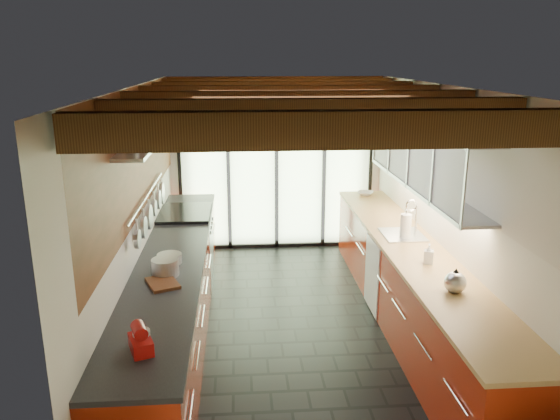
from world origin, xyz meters
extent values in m
plane|color=black|center=(0.00, 0.00, 0.00)|extent=(5.50, 5.50, 0.00)
plane|color=silver|center=(0.00, 2.75, 1.30)|extent=(3.20, 0.00, 3.20)
plane|color=silver|center=(0.00, -2.75, 1.30)|extent=(3.20, 0.00, 3.20)
plane|color=silver|center=(-1.60, 0.00, 1.30)|extent=(0.00, 5.50, 5.50)
plane|color=silver|center=(1.60, 0.00, 1.30)|extent=(0.00, 5.50, 5.50)
plane|color=#472814|center=(0.00, 0.00, 2.60)|extent=(5.50, 5.50, 0.00)
cube|color=#593316|center=(0.00, -2.25, 2.48)|extent=(3.14, 0.14, 0.22)
cube|color=#593316|center=(0.00, -1.35, 2.48)|extent=(3.14, 0.14, 0.22)
cube|color=#593316|center=(0.00, -0.45, 2.48)|extent=(3.14, 0.14, 0.22)
cube|color=#593316|center=(0.00, 0.45, 2.48)|extent=(3.14, 0.14, 0.22)
cube|color=#593316|center=(0.00, 1.35, 2.48)|extent=(3.14, 0.14, 0.22)
cube|color=#593316|center=(0.00, 2.25, 2.48)|extent=(3.14, 0.14, 0.22)
cube|color=brown|center=(0.00, 2.71, 2.35)|extent=(3.14, 0.06, 0.50)
plane|color=brown|center=(-1.57, 0.20, 1.98)|extent=(0.00, 4.90, 4.90)
plane|color=#C6EAAD|center=(0.00, 2.73, 1.08)|extent=(2.90, 0.00, 2.90)
cube|color=black|center=(-1.45, 2.72, 1.07)|extent=(0.05, 0.04, 2.15)
cube|color=black|center=(1.45, 2.72, 1.07)|extent=(0.05, 0.04, 2.15)
cube|color=black|center=(0.00, 2.69, 1.07)|extent=(0.06, 0.05, 2.15)
cube|color=black|center=(0.00, 2.69, 2.15)|extent=(2.90, 0.05, 0.06)
cylinder|color=red|center=(0.00, 2.67, 2.35)|extent=(0.34, 0.04, 0.34)
cylinder|color=beige|center=(0.00, 2.65, 2.35)|extent=(0.28, 0.02, 0.28)
cube|color=#A0250F|center=(-1.28, 0.00, 0.44)|extent=(0.65, 5.00, 0.88)
cube|color=black|center=(-1.28, 0.00, 0.90)|extent=(0.68, 5.00, 0.04)
cube|color=silver|center=(-1.28, 1.45, 0.44)|extent=(0.66, 0.90, 0.90)
cube|color=black|center=(-1.28, 1.45, 0.93)|extent=(0.65, 0.90, 0.06)
cube|color=#A0250F|center=(1.28, 0.00, 0.44)|extent=(0.65, 5.00, 0.88)
cube|color=tan|center=(1.28, 0.00, 0.90)|extent=(0.68, 5.00, 0.04)
cube|color=white|center=(0.95, 0.40, 0.44)|extent=(0.02, 0.60, 0.84)
cube|color=silver|center=(1.28, 0.40, 0.93)|extent=(0.45, 0.52, 0.02)
cylinder|color=silver|center=(1.42, 0.40, 1.10)|extent=(0.02, 0.02, 0.34)
torus|color=silver|center=(1.36, 0.40, 1.27)|extent=(0.14, 0.02, 0.14)
plane|color=silver|center=(1.26, 0.30, 1.85)|extent=(0.00, 3.00, 3.00)
cube|color=#9EA0A5|center=(1.43, 0.30, 1.51)|extent=(0.34, 3.00, 0.03)
cube|color=#9EA0A5|center=(1.43, 0.30, 2.19)|extent=(0.34, 3.00, 0.03)
cylinder|color=silver|center=(-1.54, 0.30, 1.47)|extent=(0.02, 2.20, 0.02)
cube|color=silver|center=(-1.45, 0.20, 2.10)|extent=(0.28, 2.60, 0.03)
cylinder|color=silver|center=(-1.50, -0.60, 1.29)|extent=(0.04, 0.18, 0.18)
cylinder|color=silver|center=(-1.50, -0.25, 1.29)|extent=(0.04, 0.22, 0.22)
cylinder|color=silver|center=(-1.50, 0.10, 1.29)|extent=(0.04, 0.26, 0.26)
cylinder|color=silver|center=(-1.50, 0.45, 1.29)|extent=(0.04, 0.18, 0.18)
cylinder|color=silver|center=(-1.50, 0.80, 1.29)|extent=(0.04, 0.22, 0.22)
cylinder|color=silver|center=(-1.50, 1.10, 1.29)|extent=(0.04, 0.26, 0.26)
cube|color=red|center=(-1.27, -1.94, 0.97)|extent=(0.21, 0.27, 0.10)
cylinder|color=red|center=(-1.27, -1.95, 1.09)|extent=(0.14, 0.18, 0.09)
cylinder|color=silver|center=(-1.27, -1.89, 1.01)|extent=(0.15, 0.15, 0.10)
cylinder|color=silver|center=(-1.27, -0.58, 1.00)|extent=(0.32, 0.32, 0.16)
cylinder|color=silver|center=(-1.27, -0.26, 0.97)|extent=(0.27, 0.27, 0.09)
cube|color=brown|center=(-1.27, -0.80, 0.93)|extent=(0.35, 0.40, 0.03)
sphere|color=silver|center=(1.27, -1.15, 1.02)|extent=(0.21, 0.21, 0.19)
cone|color=black|center=(1.27, -1.15, 1.12)|extent=(0.08, 0.08, 0.05)
cylinder|color=silver|center=(1.27, -1.04, 1.02)|extent=(0.03, 0.07, 0.04)
cylinder|color=white|center=(1.27, 0.29, 1.06)|extent=(0.15, 0.15, 0.28)
cylinder|color=silver|center=(1.27, 0.29, 1.23)|extent=(0.03, 0.03, 0.05)
imported|color=silver|center=(1.27, -0.47, 1.02)|extent=(0.12, 0.12, 0.20)
imported|color=silver|center=(1.27, 2.25, 0.95)|extent=(0.30, 0.30, 0.06)
camera|label=1|loc=(-0.57, -5.36, 2.89)|focal=35.00mm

